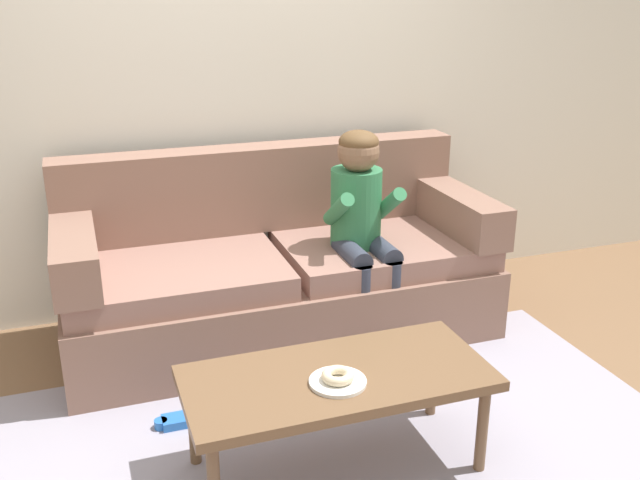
% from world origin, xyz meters
% --- Properties ---
extents(ground, '(10.00, 10.00, 0.00)m').
position_xyz_m(ground, '(0.00, 0.00, 0.00)').
color(ground, brown).
extents(wall_back, '(8.00, 0.10, 2.80)m').
position_xyz_m(wall_back, '(0.00, 1.40, 1.40)').
color(wall_back, silver).
rests_on(wall_back, ground).
extents(area_rug, '(2.90, 1.73, 0.01)m').
position_xyz_m(area_rug, '(0.00, -0.25, 0.01)').
color(area_rug, '#9993A3').
rests_on(area_rug, ground).
extents(couch, '(2.19, 0.90, 0.96)m').
position_xyz_m(couch, '(0.07, 0.85, 0.34)').
color(couch, '#846051').
rests_on(couch, ground).
extents(coffee_table, '(1.15, 0.52, 0.42)m').
position_xyz_m(coffee_table, '(-0.05, -0.34, 0.38)').
color(coffee_table, brown).
rests_on(coffee_table, ground).
extents(person_child, '(0.34, 0.58, 1.10)m').
position_xyz_m(person_child, '(0.45, 0.64, 0.67)').
color(person_child, '#337A4C').
rests_on(person_child, ground).
extents(plate, '(0.21, 0.21, 0.01)m').
position_xyz_m(plate, '(-0.07, -0.41, 0.43)').
color(plate, white).
rests_on(plate, coffee_table).
extents(donut, '(0.15, 0.15, 0.04)m').
position_xyz_m(donut, '(-0.07, -0.41, 0.45)').
color(donut, beige).
rests_on(donut, plate).
extents(toy_controller, '(0.23, 0.09, 0.05)m').
position_xyz_m(toy_controller, '(-0.57, 0.13, 0.03)').
color(toy_controller, blue).
rests_on(toy_controller, ground).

